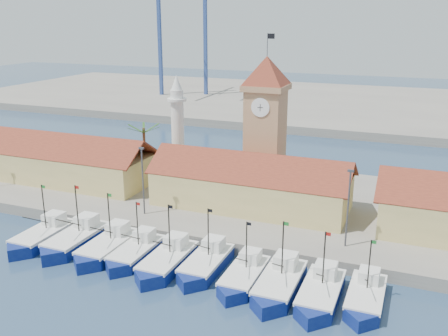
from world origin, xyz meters
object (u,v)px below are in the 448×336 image
at_px(boat_5, 205,265).
at_px(clock_tower, 265,122).
at_px(boat_0, 42,237).
at_px(minaret, 178,127).

bearing_deg(boat_5, clock_tower, 91.40).
relative_size(boat_0, minaret, 0.62).
distance_m(boat_0, minaret, 27.74).
bearing_deg(minaret, clock_tower, -7.61).
relative_size(boat_0, boat_5, 1.04).
xyz_separation_m(boat_5, minaret, (-15.55, 24.67, 8.97)).
bearing_deg(minaret, boat_5, -57.77).
relative_size(boat_5, minaret, 0.59).
height_order(boat_5, minaret, minaret).
bearing_deg(minaret, boat_0, -102.40).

